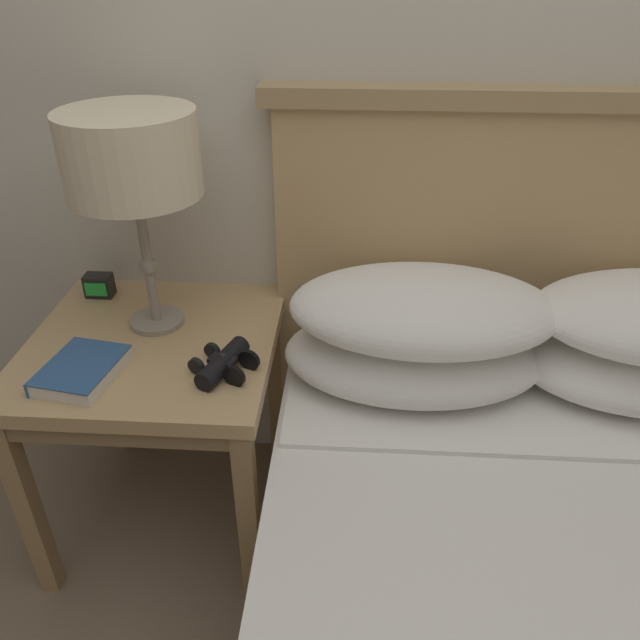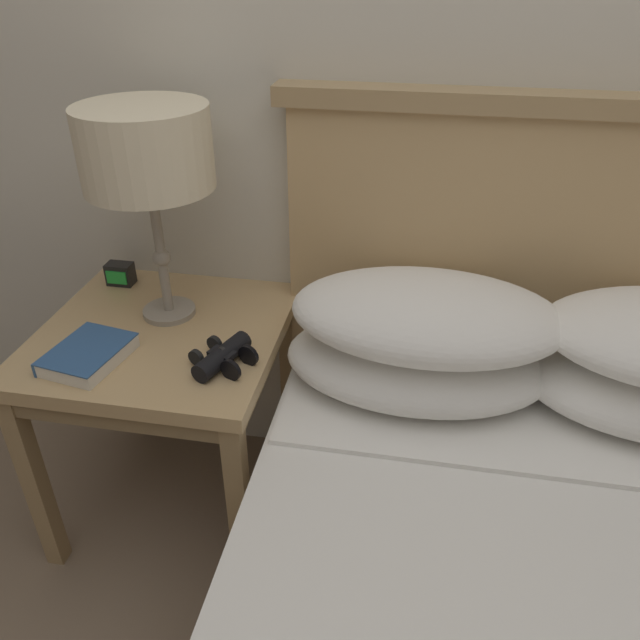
% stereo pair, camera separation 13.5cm
% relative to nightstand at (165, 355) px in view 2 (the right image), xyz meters
% --- Properties ---
extents(nightstand, '(0.58, 0.58, 0.58)m').
position_rel_nightstand_xyz_m(nightstand, '(0.00, 0.00, 0.00)').
color(nightstand, tan).
rests_on(nightstand, ground_plane).
extents(table_lamp, '(0.29, 0.29, 0.51)m').
position_rel_nightstand_xyz_m(table_lamp, '(-0.01, 0.07, 0.49)').
color(table_lamp, gray).
rests_on(table_lamp, nightstand).
extents(book_on_nightstand, '(0.17, 0.21, 0.04)m').
position_rel_nightstand_xyz_m(book_on_nightstand, '(-0.11, -0.15, 0.10)').
color(book_on_nightstand, silver).
rests_on(book_on_nightstand, nightstand).
extents(binoculars_pair, '(0.16, 0.16, 0.05)m').
position_rel_nightstand_xyz_m(binoculars_pair, '(0.20, -0.12, 0.10)').
color(binoculars_pair, black).
rests_on(binoculars_pair, nightstand).
extents(alarm_clock, '(0.07, 0.05, 0.06)m').
position_rel_nightstand_xyz_m(alarm_clock, '(-0.20, 0.20, 0.11)').
color(alarm_clock, black).
rests_on(alarm_clock, nightstand).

